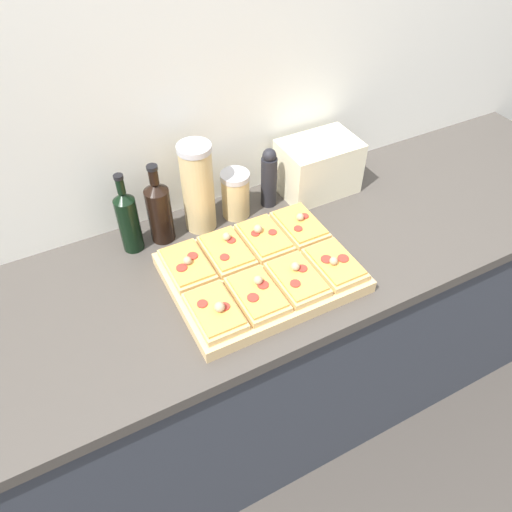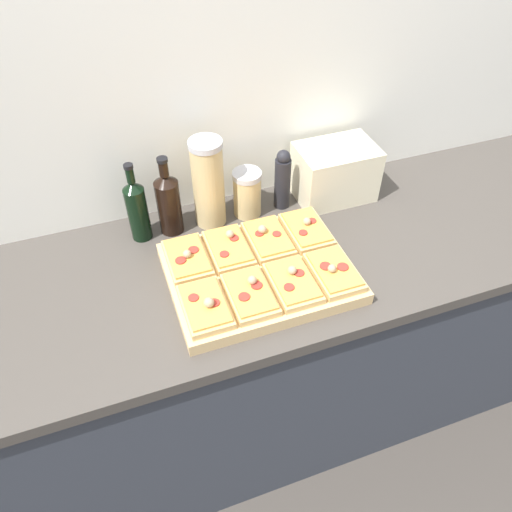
{
  "view_description": "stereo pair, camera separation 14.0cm",
  "coord_description": "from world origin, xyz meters",
  "px_view_note": "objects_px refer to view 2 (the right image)",
  "views": [
    {
      "loc": [
        -0.5,
        -0.62,
        1.95
      ],
      "look_at": [
        -0.03,
        0.28,
        0.97
      ],
      "focal_mm": 35.0,
      "sensor_mm": 36.0,
      "label": 1
    },
    {
      "loc": [
        -0.37,
        -0.67,
        1.95
      ],
      "look_at": [
        -0.03,
        0.28,
        0.97
      ],
      "focal_mm": 35.0,
      "sensor_mm": 36.0,
      "label": 2
    }
  ],
  "objects_px": {
    "cutting_board": "(260,273)",
    "olive_oil_bottle": "(137,209)",
    "grain_jar_tall": "(208,183)",
    "toaster_oven": "(335,172)",
    "pepper_mill": "(283,180)",
    "grain_jar_short": "(247,193)",
    "wine_bottle": "(169,202)"
  },
  "relations": [
    {
      "from": "cutting_board",
      "to": "olive_oil_bottle",
      "type": "xyz_separation_m",
      "value": [
        -0.28,
        0.29,
        0.09
      ]
    },
    {
      "from": "olive_oil_bottle",
      "to": "grain_jar_tall",
      "type": "bearing_deg",
      "value": 0.0
    },
    {
      "from": "toaster_oven",
      "to": "pepper_mill",
      "type": "bearing_deg",
      "value": 178.05
    },
    {
      "from": "grain_jar_tall",
      "to": "grain_jar_short",
      "type": "bearing_deg",
      "value": 0.0
    },
    {
      "from": "olive_oil_bottle",
      "to": "grain_jar_short",
      "type": "bearing_deg",
      "value": 0.0
    },
    {
      "from": "cutting_board",
      "to": "grain_jar_tall",
      "type": "relative_size",
      "value": 1.74
    },
    {
      "from": "wine_bottle",
      "to": "pepper_mill",
      "type": "relative_size",
      "value": 1.26
    },
    {
      "from": "grain_jar_tall",
      "to": "grain_jar_short",
      "type": "relative_size",
      "value": 1.85
    },
    {
      "from": "cutting_board",
      "to": "grain_jar_short",
      "type": "relative_size",
      "value": 3.22
    },
    {
      "from": "wine_bottle",
      "to": "grain_jar_tall",
      "type": "bearing_deg",
      "value": 0.0
    },
    {
      "from": "olive_oil_bottle",
      "to": "wine_bottle",
      "type": "height_order",
      "value": "same"
    },
    {
      "from": "pepper_mill",
      "to": "olive_oil_bottle",
      "type": "bearing_deg",
      "value": 180.0
    },
    {
      "from": "pepper_mill",
      "to": "grain_jar_short",
      "type": "bearing_deg",
      "value": 180.0
    },
    {
      "from": "cutting_board",
      "to": "pepper_mill",
      "type": "xyz_separation_m",
      "value": [
        0.18,
        0.29,
        0.08
      ]
    },
    {
      "from": "cutting_board",
      "to": "grain_jar_short",
      "type": "xyz_separation_m",
      "value": [
        0.06,
        0.29,
        0.06
      ]
    },
    {
      "from": "cutting_board",
      "to": "pepper_mill",
      "type": "bearing_deg",
      "value": 57.72
    },
    {
      "from": "toaster_oven",
      "to": "cutting_board",
      "type": "bearing_deg",
      "value": -142.32
    },
    {
      "from": "olive_oil_bottle",
      "to": "pepper_mill",
      "type": "height_order",
      "value": "olive_oil_bottle"
    },
    {
      "from": "cutting_board",
      "to": "grain_jar_tall",
      "type": "distance_m",
      "value": 0.32
    },
    {
      "from": "pepper_mill",
      "to": "toaster_oven",
      "type": "relative_size",
      "value": 0.75
    },
    {
      "from": "grain_jar_short",
      "to": "olive_oil_bottle",
      "type": "bearing_deg",
      "value": -180.0
    },
    {
      "from": "olive_oil_bottle",
      "to": "toaster_oven",
      "type": "distance_m",
      "value": 0.65
    },
    {
      "from": "grain_jar_short",
      "to": "cutting_board",
      "type": "bearing_deg",
      "value": -102.3
    },
    {
      "from": "grain_jar_tall",
      "to": "toaster_oven",
      "type": "relative_size",
      "value": 1.05
    },
    {
      "from": "wine_bottle",
      "to": "pepper_mill",
      "type": "bearing_deg",
      "value": 0.0
    },
    {
      "from": "toaster_oven",
      "to": "olive_oil_bottle",
      "type": "bearing_deg",
      "value": 179.44
    },
    {
      "from": "cutting_board",
      "to": "wine_bottle",
      "type": "bearing_deg",
      "value": 122.74
    },
    {
      "from": "cutting_board",
      "to": "pepper_mill",
      "type": "height_order",
      "value": "pepper_mill"
    },
    {
      "from": "cutting_board",
      "to": "toaster_oven",
      "type": "relative_size",
      "value": 1.83
    },
    {
      "from": "cutting_board",
      "to": "grain_jar_tall",
      "type": "xyz_separation_m",
      "value": [
        -0.06,
        0.29,
        0.13
      ]
    },
    {
      "from": "cutting_board",
      "to": "toaster_oven",
      "type": "bearing_deg",
      "value": 37.68
    },
    {
      "from": "grain_jar_tall",
      "to": "grain_jar_short",
      "type": "xyz_separation_m",
      "value": [
        0.12,
        0.0,
        -0.07
      ]
    }
  ]
}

